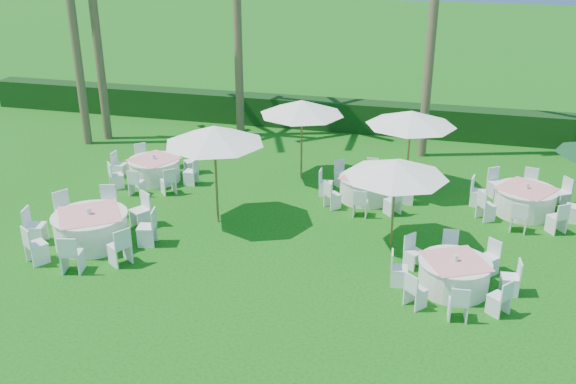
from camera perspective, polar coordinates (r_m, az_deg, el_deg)
name	(u,v)px	position (r m, az deg, el deg)	size (l,w,h in m)	color
ground	(299,276)	(15.69, 0.96, -7.44)	(120.00, 120.00, 0.00)	#10500D
hedge	(368,117)	(26.40, 7.12, 6.63)	(34.00, 1.00, 1.20)	black
banquet_table_a	(91,228)	(17.75, -17.11, -3.07)	(3.45, 3.45, 1.03)	white
banquet_table_c	(454,274)	(15.47, 14.54, -7.08)	(2.93, 2.93, 0.89)	white
banquet_table_d	(155,169)	(21.61, -11.76, 2.01)	(2.97, 2.97, 0.91)	white
banquet_table_e	(366,187)	(19.85, 6.96, 0.41)	(2.92, 2.92, 0.89)	white
banquet_table_f	(525,200)	(19.99, 20.30, -0.68)	(3.12, 3.12, 0.94)	white
umbrella_a	(214,135)	(17.54, -6.58, 5.08)	(2.78, 2.78, 2.85)	brown
umbrella_b	(396,169)	(16.41, 9.58, 2.05)	(2.68, 2.68, 2.38)	brown
umbrella_c	(302,107)	(20.64, 1.23, 7.53)	(2.74, 2.74, 2.69)	brown
umbrella_d	(411,118)	(20.05, 10.89, 6.47)	(2.79, 2.79, 2.62)	brown
palm_b	(237,21)	(25.01, -4.52, 14.90)	(4.33, 4.30, 8.05)	brown
palm_f	(72,13)	(25.05, -18.67, 14.85)	(4.40, 3.98, 8.90)	brown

